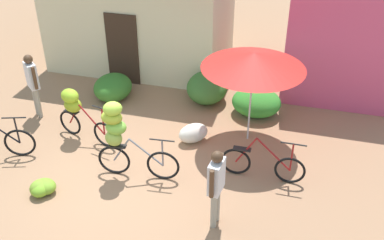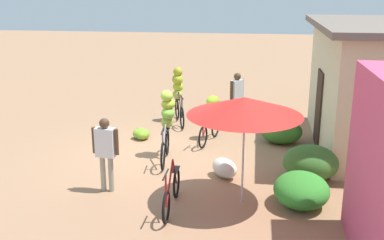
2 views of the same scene
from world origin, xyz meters
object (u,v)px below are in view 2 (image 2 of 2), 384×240
(building_low, at_px, (382,86))
(market_umbrella, at_px, (245,106))
(banana_pile_on_ground, at_px, (141,134))
(produce_sack, at_px, (225,168))
(bicycle_near_pile, at_px, (212,113))
(person_bystander, at_px, (237,94))
(bicycle_leftmost, at_px, (178,91))
(bicycle_center_loaded, at_px, (167,119))
(person_vendor, at_px, (106,147))
(bicycle_by_shop, at_px, (172,193))

(building_low, height_order, market_umbrella, building_low)
(banana_pile_on_ground, distance_m, produce_sack, 3.46)
(bicycle_near_pile, xyz_separation_m, banana_pile_on_ground, (0.19, -1.97, -0.61))
(market_umbrella, distance_m, bicycle_near_pile, 4.07)
(building_low, relative_size, person_bystander, 3.36)
(bicycle_leftmost, xyz_separation_m, produce_sack, (4.21, 1.75, -0.77))
(banana_pile_on_ground, bearing_deg, bicycle_center_loaded, 37.15)
(building_low, relative_size, banana_pile_on_ground, 10.18)
(building_low, distance_m, person_bystander, 4.09)
(bicycle_near_pile, distance_m, produce_sack, 2.68)
(bicycle_leftmost, height_order, bicycle_center_loaded, bicycle_leftmost)
(market_umbrella, height_order, banana_pile_on_ground, market_umbrella)
(bicycle_leftmost, xyz_separation_m, bicycle_center_loaded, (3.13, 0.24, 0.01))
(banana_pile_on_ground, xyz_separation_m, produce_sack, (2.38, 2.50, 0.07))
(bicycle_center_loaded, bearing_deg, banana_pile_on_ground, -142.85)
(person_vendor, distance_m, person_bystander, 5.64)
(banana_pile_on_ground, height_order, person_vendor, person_vendor)
(bicycle_center_loaded, xyz_separation_m, bicycle_by_shop, (2.77, 0.60, -0.65))
(bicycle_by_shop, distance_m, person_bystander, 5.83)
(bicycle_by_shop, bearing_deg, produce_sack, 151.81)
(building_low, distance_m, bicycle_near_pile, 4.49)
(person_vendor, bearing_deg, banana_pile_on_ground, -178.19)
(bicycle_leftmost, relative_size, person_vendor, 1.08)
(bicycle_leftmost, bearing_deg, produce_sack, 22.57)
(market_umbrella, relative_size, bicycle_center_loaded, 1.31)
(person_bystander, bearing_deg, market_umbrella, 3.83)
(bicycle_near_pile, height_order, bicycle_by_shop, bicycle_near_pile)
(bicycle_leftmost, relative_size, banana_pile_on_ground, 3.18)
(bicycle_center_loaded, height_order, person_vendor, bicycle_center_loaded)
(person_vendor, bearing_deg, produce_sack, 113.67)
(bicycle_by_shop, height_order, produce_sack, bicycle_by_shop)
(bicycle_center_loaded, xyz_separation_m, banana_pile_on_ground, (-1.31, -0.99, -0.85))
(banana_pile_on_ground, height_order, produce_sack, produce_sack)
(banana_pile_on_ground, xyz_separation_m, person_bystander, (-1.63, 2.58, 0.85))
(banana_pile_on_ground, bearing_deg, bicycle_leftmost, 157.69)
(market_umbrella, relative_size, bicycle_leftmost, 1.30)
(bicycle_near_pile, bearing_deg, bicycle_leftmost, -143.24)
(building_low, relative_size, person_vendor, 3.46)
(bicycle_leftmost, bearing_deg, building_low, 74.26)
(bicycle_by_shop, distance_m, banana_pile_on_ground, 4.38)
(bicycle_center_loaded, distance_m, bicycle_by_shop, 2.91)
(person_vendor, xyz_separation_m, person_bystander, (-5.06, 2.47, 0.03))
(bicycle_near_pile, relative_size, person_vendor, 1.00)
(bicycle_center_loaded, bearing_deg, bicycle_by_shop, 12.32)
(market_umbrella, xyz_separation_m, person_bystander, (-5.20, -0.35, -0.98))
(produce_sack, bearing_deg, banana_pile_on_ground, -133.62)
(banana_pile_on_ground, xyz_separation_m, person_vendor, (3.43, 0.11, 0.82))
(bicycle_center_loaded, height_order, bicycle_by_shop, bicycle_center_loaded)
(building_low, relative_size, market_umbrella, 2.47)
(bicycle_leftmost, height_order, person_bystander, bicycle_leftmost)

